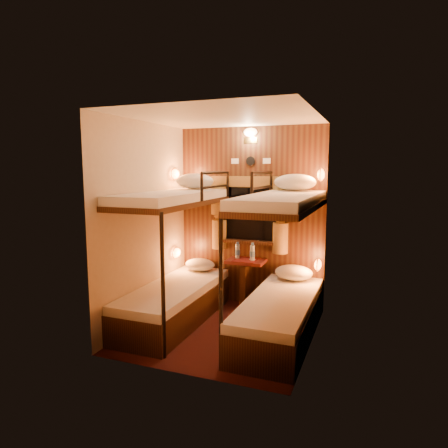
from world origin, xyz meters
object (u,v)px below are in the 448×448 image
at_px(table, 246,277).
at_px(bottle_left, 238,251).
at_px(bunk_left, 175,276).
at_px(bunk_right, 280,288).
at_px(bottle_right, 252,253).

relative_size(table, bottle_left, 2.91).
bearing_deg(bunk_left, bunk_right, 0.00).
xyz_separation_m(bunk_left, bottle_left, (0.52, 0.81, 0.19)).
relative_size(bunk_left, table, 2.90).
distance_m(bunk_right, bottle_left, 1.14).
height_order(bunk_left, bottle_left, bunk_left).
bearing_deg(table, bunk_left, -129.67).
xyz_separation_m(bunk_left, bottle_right, (0.74, 0.77, 0.19)).
distance_m(bunk_right, bottle_right, 0.97).
distance_m(bottle_left, bottle_right, 0.23).
height_order(bunk_left, bunk_right, same).
bearing_deg(bunk_right, bottle_right, 125.84).
xyz_separation_m(bunk_left, bunk_right, (1.30, 0.00, 0.00)).
bearing_deg(bottle_right, table, 174.07).
height_order(bunk_right, table, bunk_right).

